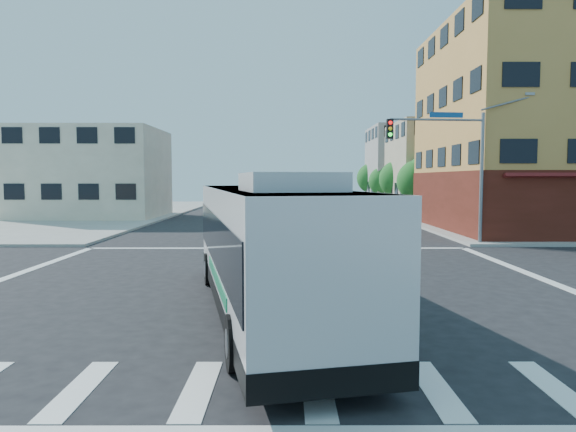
{
  "coord_description": "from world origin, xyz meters",
  "views": [
    {
      "loc": [
        0.49,
        -16.38,
        3.53
      ],
      "look_at": [
        0.53,
        3.19,
        2.11
      ],
      "focal_mm": 32.0,
      "sensor_mm": 36.0,
      "label": 1
    }
  ],
  "objects": [
    {
      "name": "ground",
      "position": [
        0.0,
        0.0,
        0.0
      ],
      "size": [
        120.0,
        120.0,
        0.0
      ],
      "primitive_type": "plane",
      "color": "black",
      "rests_on": "ground"
    },
    {
      "name": "corner_building_ne",
      "position": [
        19.99,
        18.48,
        5.89
      ],
      "size": [
        18.1,
        15.44,
        14.0
      ],
      "color": "#C18B45",
      "rests_on": "ground"
    },
    {
      "name": "building_east_near",
      "position": [
        16.98,
        33.98,
        4.51
      ],
      "size": [
        12.06,
        10.06,
        9.0
      ],
      "color": "tan",
      "rests_on": "ground"
    },
    {
      "name": "building_east_far",
      "position": [
        16.98,
        47.98,
        5.01
      ],
      "size": [
        12.06,
        10.06,
        10.0
      ],
      "color": "gray",
      "rests_on": "ground"
    },
    {
      "name": "building_west",
      "position": [
        -17.02,
        29.98,
        4.01
      ],
      "size": [
        12.06,
        10.06,
        8.0
      ],
      "color": "beige",
      "rests_on": "ground"
    },
    {
      "name": "signal_mast_ne",
      "position": [
        9.08,
        10.62,
        4.98
      ],
      "size": [
        7.91,
        1.13,
        8.07
      ],
      "color": "slate",
      "rests_on": "ground"
    },
    {
      "name": "street_tree_a",
      "position": [
        11.9,
        27.92,
        3.59
      ],
      "size": [
        3.6,
        3.6,
        5.53
      ],
      "color": "#342013",
      "rests_on": "ground"
    },
    {
      "name": "street_tree_b",
      "position": [
        11.9,
        35.92,
        3.75
      ],
      "size": [
        3.8,
        3.8,
        5.79
      ],
      "color": "#342013",
      "rests_on": "ground"
    },
    {
      "name": "street_tree_c",
      "position": [
        11.9,
        43.92,
        3.46
      ],
      "size": [
        3.4,
        3.4,
        5.29
      ],
      "color": "#342013",
      "rests_on": "ground"
    },
    {
      "name": "street_tree_d",
      "position": [
        11.9,
        51.92,
        3.88
      ],
      "size": [
        4.0,
        4.0,
        6.03
      ],
      "color": "#342013",
      "rests_on": "ground"
    },
    {
      "name": "transit_bus",
      "position": [
        -0.07,
        -3.13,
        1.78
      ],
      "size": [
        5.11,
        12.6,
        3.65
      ],
      "rotation": [
        0.0,
        0.0,
        0.21
      ],
      "color": "black",
      "rests_on": "ground"
    },
    {
      "name": "box_truck",
      "position": [
        -0.13,
        36.21,
        1.54
      ],
      "size": [
        2.29,
        7.14,
        3.19
      ],
      "rotation": [
        0.0,
        0.0,
        0.03
      ],
      "color": "#232328",
      "rests_on": "ground"
    },
    {
      "name": "parked_car",
      "position": [
        6.45,
        26.0,
        0.72
      ],
      "size": [
        2.43,
        4.48,
        1.45
      ],
      "primitive_type": "imported",
      "rotation": [
        0.0,
        0.0,
        -0.18
      ],
      "color": "#B9883C",
      "rests_on": "ground"
    }
  ]
}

